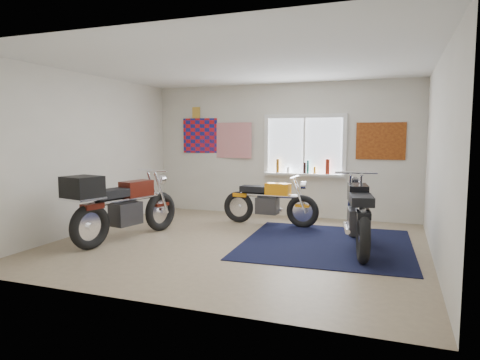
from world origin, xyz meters
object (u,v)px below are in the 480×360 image
(black_chrome_bike, at_px, (358,216))
(maroon_tourer, at_px, (119,205))
(yellow_triumph, at_px, (269,203))
(navy_rug, at_px, (326,244))

(black_chrome_bike, distance_m, maroon_tourer, 3.64)
(yellow_triumph, height_order, maroon_tourer, maroon_tourer)
(navy_rug, height_order, maroon_tourer, maroon_tourer)
(black_chrome_bike, bearing_deg, maroon_tourer, 93.40)
(yellow_triumph, distance_m, black_chrome_bike, 2.06)
(navy_rug, xyz_separation_m, black_chrome_bike, (0.47, -0.10, 0.47))
(yellow_triumph, height_order, black_chrome_bike, black_chrome_bike)
(yellow_triumph, bearing_deg, black_chrome_bike, -32.31)
(yellow_triumph, xyz_separation_m, black_chrome_bike, (1.69, -1.17, 0.07))
(navy_rug, distance_m, black_chrome_bike, 0.68)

